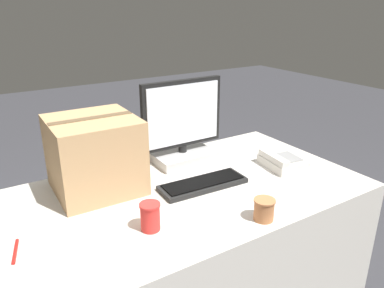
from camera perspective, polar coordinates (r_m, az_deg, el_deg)
The scene contains 9 objects.
office_desk at distance 1.86m, azimuth -3.27°, elevation -17.69°, with size 1.80×0.90×0.73m.
monitor at distance 1.94m, azimuth -1.46°, elevation 1.90°, with size 0.45×0.23×0.43m.
keyboard at distance 1.72m, azimuth 1.68°, elevation -6.08°, with size 0.41×0.16×0.03m.
desk_phone at distance 1.96m, azimuth 13.49°, elevation -2.65°, with size 0.20×0.23×0.07m.
paper_cup_left at distance 1.40m, azimuth -6.38°, elevation -10.93°, with size 0.08×0.08×0.11m.
paper_cup_right at distance 1.49m, azimuth 10.91°, elevation -9.78°, with size 0.08×0.08×0.09m.
spoon at distance 1.22m, azimuth -12.80°, elevation -20.23°, with size 0.14×0.10×0.00m.
cardboard_box at distance 1.69m, azimuth -14.59°, elevation -1.58°, with size 0.37×0.37×0.33m.
pen_marker at distance 1.44m, azimuth -25.32°, elevation -14.56°, with size 0.04×0.13×0.01m.
Camera 1 is at (-0.69, -1.28, 1.52)m, focal length 35.00 mm.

